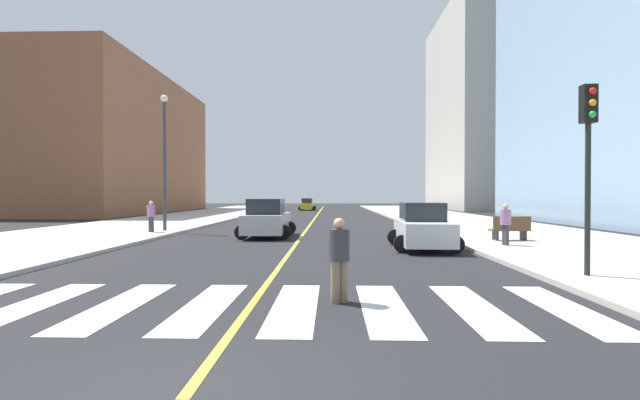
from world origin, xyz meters
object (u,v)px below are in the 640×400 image
(pedestrian_waiting_east, at_px, (506,222))
(street_lamp, at_px, (164,151))
(traffic_light_near_corner, at_px, (588,142))
(car_yellow_nearest, at_px, (307,205))
(car_white_second, at_px, (423,227))
(park_bench, at_px, (510,229))
(pedestrian_walking_west, at_px, (151,215))
(car_silver_third, at_px, (267,219))
(pedestrian_crossing, at_px, (339,256))

(pedestrian_waiting_east, height_order, street_lamp, street_lamp)
(traffic_light_near_corner, bearing_deg, car_yellow_nearest, -78.72)
(car_white_second, distance_m, pedestrian_waiting_east, 3.51)
(park_bench, xyz_separation_m, pedestrian_walking_west, (-18.63, 4.02, 0.44))
(car_silver_third, distance_m, pedestrian_crossing, 14.47)
(car_white_second, xyz_separation_m, pedestrian_walking_west, (-14.15, 6.05, 0.22))
(car_yellow_nearest, height_order, pedestrian_waiting_east, pedestrian_waiting_east)
(car_white_second, bearing_deg, traffic_light_near_corner, 115.69)
(traffic_light_near_corner, distance_m, park_bench, 9.39)
(car_white_second, bearing_deg, park_bench, -153.29)
(car_silver_third, height_order, traffic_light_near_corner, traffic_light_near_corner)
(car_yellow_nearest, height_order, pedestrian_walking_west, pedestrian_walking_west)
(car_silver_third, relative_size, park_bench, 2.50)
(park_bench, bearing_deg, street_lamp, 68.49)
(pedestrian_crossing, distance_m, pedestrian_waiting_east, 11.73)
(park_bench, bearing_deg, car_yellow_nearest, 9.90)
(traffic_light_near_corner, xyz_separation_m, pedestrian_waiting_east, (0.60, 6.85, -2.55))
(car_yellow_nearest, xyz_separation_m, traffic_light_near_corner, (10.36, -51.97, 2.83))
(car_yellow_nearest, xyz_separation_m, street_lamp, (-6.38, -37.96, 4.05))
(park_bench, relative_size, street_lamp, 0.23)
(car_silver_third, relative_size, pedestrian_walking_west, 2.60)
(car_yellow_nearest, bearing_deg, car_silver_third, -88.49)
(car_white_second, relative_size, park_bench, 2.40)
(car_silver_third, bearing_deg, park_bench, -13.14)
(pedestrian_crossing, height_order, pedestrian_waiting_east, pedestrian_waiting_east)
(pedestrian_walking_west, bearing_deg, pedestrian_waiting_east, 19.39)
(traffic_light_near_corner, distance_m, pedestrian_waiting_east, 7.33)
(car_silver_third, bearing_deg, street_lamp, 159.73)
(car_yellow_nearest, relative_size, car_silver_third, 0.86)
(park_bench, relative_size, pedestrian_waiting_east, 1.06)
(pedestrian_crossing, bearing_deg, car_yellow_nearest, -117.27)
(park_bench, distance_m, pedestrian_waiting_east, 2.20)
(car_yellow_nearest, relative_size, pedestrian_walking_west, 2.25)
(traffic_light_near_corner, bearing_deg, park_bench, -100.24)
(car_yellow_nearest, xyz_separation_m, pedestrian_waiting_east, (10.96, -45.12, 0.28))
(pedestrian_crossing, bearing_deg, park_bench, -157.33)
(car_silver_third, bearing_deg, car_white_second, -33.22)
(car_white_second, height_order, pedestrian_walking_west, car_white_second)
(pedestrian_waiting_east, bearing_deg, pedestrian_walking_west, 65.42)
(car_silver_third, xyz_separation_m, park_bench, (11.81, -2.81, -0.27))
(traffic_light_near_corner, bearing_deg, car_silver_third, -48.53)
(car_white_second, xyz_separation_m, park_bench, (4.49, 2.03, -0.22))
(car_yellow_nearest, bearing_deg, pedestrian_walking_west, -98.37)
(pedestrian_waiting_east, distance_m, street_lamp, 19.14)
(traffic_light_near_corner, height_order, pedestrian_walking_west, traffic_light_near_corner)
(car_yellow_nearest, xyz_separation_m, pedestrian_crossing, (3.79, -54.40, 0.16))
(park_bench, distance_m, pedestrian_crossing, 13.86)
(traffic_light_near_corner, xyz_separation_m, park_bench, (1.58, 8.76, -2.97))
(car_yellow_nearest, bearing_deg, pedestrian_waiting_east, -75.03)
(car_yellow_nearest, bearing_deg, traffic_light_near_corner, -77.41)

